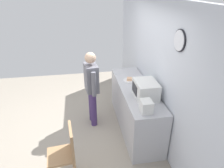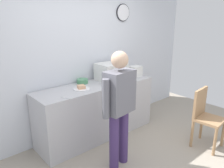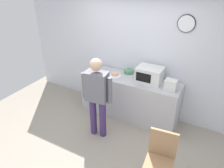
% 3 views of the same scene
% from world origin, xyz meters
% --- Properties ---
extents(ground_plane, '(6.00, 6.00, 0.00)m').
position_xyz_m(ground_plane, '(0.00, 0.00, 0.00)').
color(ground_plane, '#9E9384').
extents(back_wall, '(5.40, 0.13, 2.60)m').
position_xyz_m(back_wall, '(0.00, 1.60, 1.30)').
color(back_wall, silver).
rests_on(back_wall, ground_plane).
extents(kitchen_counter, '(2.10, 0.62, 0.93)m').
position_xyz_m(kitchen_counter, '(0.10, 1.22, 0.47)').
color(kitchen_counter, '#B7B7BC').
rests_on(kitchen_counter, ground_plane).
extents(microwave, '(0.50, 0.39, 0.30)m').
position_xyz_m(microwave, '(0.48, 1.29, 1.08)').
color(microwave, silver).
rests_on(microwave, kitchen_counter).
extents(sandwich_plate, '(0.26, 0.26, 0.07)m').
position_xyz_m(sandwich_plate, '(-0.23, 1.17, 0.95)').
color(sandwich_plate, white).
rests_on(sandwich_plate, kitchen_counter).
extents(salad_bowl, '(0.19, 0.19, 0.07)m').
position_xyz_m(salad_bowl, '(-0.04, 1.43, 0.97)').
color(salad_bowl, '#4C8E60').
rests_on(salad_bowl, kitchen_counter).
extents(toaster, '(0.22, 0.18, 0.20)m').
position_xyz_m(toaster, '(0.95, 1.15, 1.03)').
color(toaster, silver).
rests_on(toaster, kitchen_counter).
extents(fork_utensil, '(0.15, 0.12, 0.01)m').
position_xyz_m(fork_utensil, '(-0.36, 1.49, 0.94)').
color(fork_utensil, silver).
rests_on(fork_utensil, kitchen_counter).
extents(spoon_utensil, '(0.08, 0.17, 0.01)m').
position_xyz_m(spoon_utensil, '(-0.62, 0.98, 0.94)').
color(spoon_utensil, silver).
rests_on(spoon_utensil, kitchen_counter).
extents(person_standing, '(0.59, 0.29, 1.62)m').
position_xyz_m(person_standing, '(-0.17, 0.36, 0.94)').
color(person_standing, '#412D63').
rests_on(person_standing, ground_plane).
extents(wooden_chair, '(0.44, 0.44, 0.94)m').
position_xyz_m(wooden_chair, '(1.20, -0.15, 0.52)').
color(wooden_chair, '#A87F56').
rests_on(wooden_chair, ground_plane).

